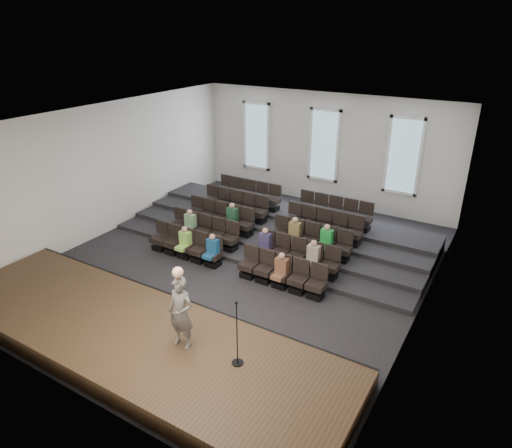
{
  "coord_description": "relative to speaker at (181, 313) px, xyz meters",
  "views": [
    {
      "loc": [
        7.67,
        -11.67,
        7.68
      ],
      "look_at": [
        0.35,
        0.5,
        1.4
      ],
      "focal_mm": 32.0,
      "sensor_mm": 36.0,
      "label": 1
    }
  ],
  "objects": [
    {
      "name": "wall_back",
      "position": [
        -1.53,
        11.92,
        1.07
      ],
      "size": [
        12.0,
        0.04,
        5.0
      ],
      "primitive_type": "cube",
      "color": "silver",
      "rests_on": "ground"
    },
    {
      "name": "windows",
      "position": [
        -1.53,
        11.85,
        1.27
      ],
      "size": [
        8.44,
        0.1,
        3.24
      ],
      "color": "white",
      "rests_on": "wall_back"
    },
    {
      "name": "wall_left",
      "position": [
        -7.55,
        4.9,
        1.07
      ],
      "size": [
        0.04,
        14.0,
        5.0
      ],
      "primitive_type": "cube",
      "color": "silver",
      "rests_on": "ground"
    },
    {
      "name": "wall_front",
      "position": [
        -1.53,
        -2.12,
        1.07
      ],
      "size": [
        12.0,
        0.04,
        5.0
      ],
      "primitive_type": "cube",
      "color": "silver",
      "rests_on": "ground"
    },
    {
      "name": "audience",
      "position": [
        -1.25,
        5.35,
        -0.6
      ],
      "size": [
        5.45,
        2.64,
        1.1
      ],
      "color": "#92D454",
      "rests_on": "seating_rows"
    },
    {
      "name": "stage",
      "position": [
        -1.53,
        -0.2,
        -1.18
      ],
      "size": [
        11.8,
        3.6,
        0.5
      ],
      "primitive_type": "cube",
      "color": "#3E2D1A",
      "rests_on": "ground"
    },
    {
      "name": "risers",
      "position": [
        -1.53,
        8.07,
        -1.23
      ],
      "size": [
        11.8,
        4.8,
        0.6
      ],
      "color": "black",
      "rests_on": "ground"
    },
    {
      "name": "ground",
      "position": [
        -1.53,
        4.9,
        -1.43
      ],
      "size": [
        14.0,
        14.0,
        0.0
      ],
      "primitive_type": "plane",
      "color": "black",
      "rests_on": "ground"
    },
    {
      "name": "mic_stand",
      "position": [
        1.49,
        0.13,
        -0.43
      ],
      "size": [
        0.28,
        0.28,
        1.68
      ],
      "color": "black",
      "rests_on": "stage"
    },
    {
      "name": "wall_right",
      "position": [
        4.49,
        4.9,
        1.07
      ],
      "size": [
        0.04,
        14.0,
        5.0
      ],
      "primitive_type": "cube",
      "color": "silver",
      "rests_on": "ground"
    },
    {
      "name": "seating_rows",
      "position": [
        -1.53,
        6.44,
        -0.75
      ],
      "size": [
        6.8,
        4.7,
        1.67
      ],
      "color": "black",
      "rests_on": "ground"
    },
    {
      "name": "speaker",
      "position": [
        0.0,
        0.0,
        0.0
      ],
      "size": [
        0.69,
        0.47,
        1.86
      ],
      "primitive_type": "imported",
      "rotation": [
        0.0,
        0.0,
        0.03
      ],
      "color": "#595754",
      "rests_on": "stage"
    },
    {
      "name": "stage_lip",
      "position": [
        -1.53,
        1.57,
        -1.18
      ],
      "size": [
        11.8,
        0.06,
        0.52
      ],
      "primitive_type": "cube",
      "color": "black",
      "rests_on": "ground"
    },
    {
      "name": "ceiling",
      "position": [
        -1.53,
        4.9,
        3.58
      ],
      "size": [
        12.0,
        14.0,
        0.02
      ],
      "primitive_type": "cube",
      "color": "white",
      "rests_on": "ground"
    }
  ]
}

